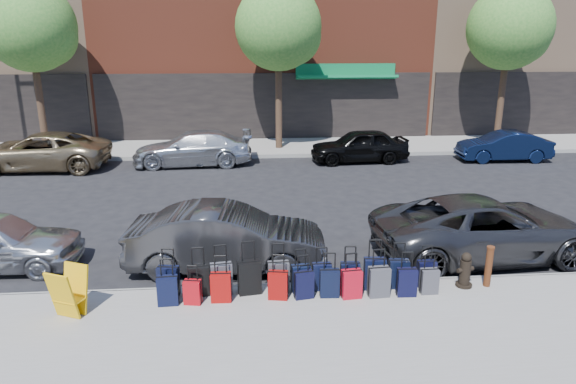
{
  "coord_description": "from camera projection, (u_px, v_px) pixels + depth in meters",
  "views": [
    {
      "loc": [
        -0.98,
        -14.0,
        4.92
      ],
      "look_at": [
        0.03,
        -1.5,
        1.23
      ],
      "focal_mm": 32.0,
      "sensor_mm": 36.0,
      "label": 1
    }
  ],
  "objects": [
    {
      "name": "suitcase_back_0",
      "position": [
        168.0,
        290.0,
        9.61
      ],
      "size": [
        0.39,
        0.24,
        0.91
      ],
      "rotation": [
        0.0,
        0.0,
        0.05
      ],
      "color": "black",
      "rests_on": "sidewalk_near"
    },
    {
      "name": "suitcase_back_7",
      "position": [
        351.0,
        284.0,
        9.87
      ],
      "size": [
        0.4,
        0.26,
        0.9
      ],
      "rotation": [
        0.0,
        0.0,
        0.11
      ],
      "color": "#B30B1D",
      "rests_on": "sidewalk_near"
    },
    {
      "name": "suitcase_back_9",
      "position": [
        407.0,
        282.0,
        9.96
      ],
      "size": [
        0.38,
        0.23,
        0.89
      ],
      "rotation": [
        0.0,
        0.0,
        -0.04
      ],
      "color": "black",
      "rests_on": "sidewalk_near"
    },
    {
      "name": "suitcase_front_5",
      "position": [
        301.0,
        278.0,
        10.14
      ],
      "size": [
        0.38,
        0.24,
        0.87
      ],
      "rotation": [
        0.0,
        0.0,
        0.11
      ],
      "color": "black",
      "rests_on": "sidewalk_near"
    },
    {
      "name": "suitcase_back_5",
      "position": [
        304.0,
        285.0,
        9.87
      ],
      "size": [
        0.39,
        0.27,
        0.86
      ],
      "rotation": [
        0.0,
        0.0,
        0.18
      ],
      "color": "black",
      "rests_on": "sidewalk_near"
    },
    {
      "name": "bollard",
      "position": [
        489.0,
        266.0,
        10.3
      ],
      "size": [
        0.16,
        0.16,
        0.85
      ],
      "color": "#38190C",
      "rests_on": "sidewalk_near"
    },
    {
      "name": "suitcase_back_1",
      "position": [
        193.0,
        292.0,
        9.65
      ],
      "size": [
        0.35,
        0.24,
        0.76
      ],
      "rotation": [
        0.0,
        0.0,
        -0.18
      ],
      "color": "#AC0B13",
      "rests_on": "sidewalk_near"
    },
    {
      "name": "ground",
      "position": [
        283.0,
        218.0,
        14.85
      ],
      "size": [
        120.0,
        120.0,
        0.0
      ],
      "primitive_type": "plane",
      "color": "black",
      "rests_on": "ground"
    },
    {
      "name": "suitcase_back_10",
      "position": [
        429.0,
        281.0,
        10.05
      ],
      "size": [
        0.35,
        0.21,
        0.81
      ],
      "rotation": [
        0.0,
        0.0,
        0.03
      ],
      "color": "#3F3F44",
      "rests_on": "sidewalk_near"
    },
    {
      "name": "suitcase_front_3",
      "position": [
        249.0,
        277.0,
        10.03
      ],
      "size": [
        0.48,
        0.31,
        1.07
      ],
      "rotation": [
        0.0,
        0.0,
        0.16
      ],
      "color": "black",
      "rests_on": "sidewalk_near"
    },
    {
      "name": "car_near_1",
      "position": [
        227.0,
        239.0,
        11.36
      ],
      "size": [
        4.46,
        1.85,
        1.44
      ],
      "primitive_type": "imported",
      "rotation": [
        0.0,
        0.0,
        1.5
      ],
      "color": "#363639",
      "rests_on": "ground"
    },
    {
      "name": "car_far_2",
      "position": [
        359.0,
        146.0,
        21.58
      ],
      "size": [
        4.17,
        1.87,
        1.39
      ],
      "primitive_type": "imported",
      "rotation": [
        0.0,
        0.0,
        -1.51
      ],
      "color": "black",
      "rests_on": "ground"
    },
    {
      "name": "suitcase_back_2",
      "position": [
        221.0,
        287.0,
        9.74
      ],
      "size": [
        0.39,
        0.23,
        0.91
      ],
      "rotation": [
        0.0,
        0.0,
        -0.03
      ],
      "color": "#970B09",
      "rests_on": "sidewalk_near"
    },
    {
      "name": "sidewalk_far",
      "position": [
        268.0,
        147.0,
        24.39
      ],
      "size": [
        60.0,
        4.0,
        0.15
      ],
      "primitive_type": "cube",
      "color": "gray",
      "rests_on": "ground"
    },
    {
      "name": "suitcase_front_1",
      "position": [
        199.0,
        280.0,
        9.96
      ],
      "size": [
        0.43,
        0.27,
        0.98
      ],
      "rotation": [
        0.0,
        0.0,
        0.11
      ],
      "color": "black",
      "rests_on": "sidewalk_near"
    },
    {
      "name": "display_rack",
      "position": [
        69.0,
        293.0,
        9.18
      ],
      "size": [
        0.69,
        0.72,
        0.91
      ],
      "rotation": [
        0.0,
        0.0,
        -0.42
      ],
      "color": "#F2B50D",
      "rests_on": "sidewalk_near"
    },
    {
      "name": "suitcase_back_4",
      "position": [
        278.0,
        285.0,
        9.84
      ],
      "size": [
        0.4,
        0.28,
        0.89
      ],
      "rotation": [
        0.0,
        0.0,
        -0.18
      ],
      "color": "maroon",
      "rests_on": "sidewalk_near"
    },
    {
      "name": "suitcase_front_0",
      "position": [
        169.0,
        281.0,
        9.94
      ],
      "size": [
        0.43,
        0.28,
        0.97
      ],
      "rotation": [
        0.0,
        0.0,
        -0.16
      ],
      "color": "black",
      "rests_on": "sidewalk_near"
    },
    {
      "name": "tree_left",
      "position": [
        34.0,
        29.0,
        21.64
      ],
      "size": [
        3.8,
        3.8,
        7.27
      ],
      "color": "black",
      "rests_on": "sidewalk_far"
    },
    {
      "name": "sidewalk_near",
      "position": [
        310.0,
        341.0,
        8.62
      ],
      "size": [
        60.0,
        4.0,
        0.15
      ],
      "primitive_type": "cube",
      "color": "gray",
      "rests_on": "ground"
    },
    {
      "name": "suitcase_front_7",
      "position": [
        350.0,
        276.0,
        10.2
      ],
      "size": [
        0.39,
        0.23,
        0.91
      ],
      "rotation": [
        0.0,
        0.0,
        -0.07
      ],
      "color": "black",
      "rests_on": "sidewalk_near"
    },
    {
      "name": "curb_far",
      "position": [
        270.0,
        156.0,
        22.46
      ],
      "size": [
        60.0,
        0.08,
        0.15
      ],
      "primitive_type": "cube",
      "color": "gray",
      "rests_on": "ground"
    },
    {
      "name": "fire_hydrant",
      "position": [
        465.0,
        271.0,
        10.31
      ],
      "size": [
        0.38,
        0.33,
        0.73
      ],
      "rotation": [
        0.0,
        0.0,
        0.27
      ],
      "color": "black",
      "rests_on": "sidewalk_near"
    },
    {
      "name": "tree_center",
      "position": [
        282.0,
        29.0,
        22.45
      ],
      "size": [
        3.8,
        3.8,
        7.27
      ],
      "color": "black",
      "rests_on": "sidewalk_far"
    },
    {
      "name": "car_far_3",
      "position": [
        504.0,
        146.0,
        21.8
      ],
      "size": [
        3.88,
        1.49,
        1.26
      ],
      "primitive_type": "imported",
      "rotation": [
        0.0,
        0.0,
        -1.61
      ],
      "color": "#0C1938",
      "rests_on": "ground"
    },
    {
      "name": "tree_right",
      "position": [
        512.0,
        30.0,
        23.27
      ],
      "size": [
        3.8,
        3.8,
        7.27
      ],
      "color": "black",
      "rests_on": "sidewalk_far"
    },
    {
      "name": "suitcase_front_10",
      "position": [
        426.0,
        274.0,
        10.34
      ],
      "size": [
        0.36,
        0.2,
        0.87
      ],
      "rotation": [
        0.0,
        0.0,
        -0.01
      ],
      "color": "black",
      "rests_on": "sidewalk_near"
    },
    {
      "name": "suitcase_front_9",
      "position": [
        399.0,
        274.0,
        10.28
      ],
      "size": [
        0.41,
        0.25,
        0.94
      ],
      "rotation": [
        0.0,
        0.0,
        -0.08
      ],
      "color": "black",
      "rests_on": "sidewalk_near"
    },
    {
      "name": "car_far_1",
      "position": [
        193.0,
        148.0,
        21.01
      ],
      "size": [
        4.88,
        2.09,
        1.4
      ],
      "primitive_type": "imported",
      "rotation": [
        0.0,
        0.0,
        -1.54
      ],
      "color": "silver",
      "rests_on": "ground"
    },
    {
      "name": "suitcase_front_2",
      "position": [
        222.0,
        279.0,
        10.02
      ],
      "size": [
        0.44,
        0.28,
        1.01
      ],
      "rotation": [
        0.0,
        0.0,
        0.13
      ],
      "color": "#3F3E43",
      "rests_on": "sidewalk_near"
    },
    {
      "name": "suitcase_front_6",
      "position": [
        322.0,
        276.0,
        10.2
      ],
      "size": [
        0.37,
        0.21,
        0.89
      ],
      "rotation": [
        0.0,
        0.0,
        0.01
      ],
      "color": "black",
      "rests_on": "sidewalk_near"
    },
    {
      "name": "car_far_0",
      "position": [
        40.0,
        151.0,
        20.26
      ],
      "size": [
        5.35,
        2.6,
        1.47
      ],
      "primitive_type": "imported",
      "rotation": [
        0.0,
        0.0,
        -1.6
      ],
      "color": "#907B58",
      "rests_on": "ground"
    },
    {
      "name": "curb_near",
      "position": [
        298.0,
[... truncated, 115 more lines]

